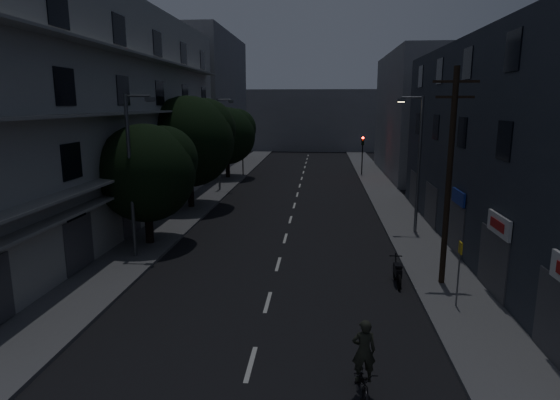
# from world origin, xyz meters

# --- Properties ---
(ground) EXTENTS (160.00, 160.00, 0.00)m
(ground) POSITION_xyz_m (0.00, 25.00, 0.00)
(ground) COLOR black
(ground) RESTS_ON ground
(sidewalk_left) EXTENTS (3.00, 90.00, 0.15)m
(sidewalk_left) POSITION_xyz_m (-7.50, 25.00, 0.07)
(sidewalk_left) COLOR #565659
(sidewalk_left) RESTS_ON ground
(sidewalk_right) EXTENTS (3.00, 90.00, 0.15)m
(sidewalk_right) POSITION_xyz_m (7.50, 25.00, 0.07)
(sidewalk_right) COLOR #565659
(sidewalk_right) RESTS_ON ground
(lane_markings) EXTENTS (0.15, 60.50, 0.01)m
(lane_markings) POSITION_xyz_m (0.00, 31.25, 0.01)
(lane_markings) COLOR beige
(lane_markings) RESTS_ON ground
(building_left) EXTENTS (7.00, 36.00, 14.00)m
(building_left) POSITION_xyz_m (-11.98, 18.00, 6.99)
(building_left) COLOR #9FA09B
(building_left) RESTS_ON ground
(building_right) EXTENTS (6.19, 28.00, 11.00)m
(building_right) POSITION_xyz_m (11.99, 14.00, 5.50)
(building_right) COLOR #282D37
(building_right) RESTS_ON ground
(building_far_left) EXTENTS (6.00, 20.00, 16.00)m
(building_far_left) POSITION_xyz_m (-12.00, 48.00, 8.00)
(building_far_left) COLOR slate
(building_far_left) RESTS_ON ground
(building_far_right) EXTENTS (6.00, 20.00, 13.00)m
(building_far_right) POSITION_xyz_m (12.00, 42.00, 6.50)
(building_far_right) COLOR slate
(building_far_right) RESTS_ON ground
(building_far_end) EXTENTS (24.00, 8.00, 10.00)m
(building_far_end) POSITION_xyz_m (0.00, 70.00, 5.00)
(building_far_end) COLOR slate
(building_far_end) RESTS_ON ground
(tree_near) EXTENTS (5.29, 5.29, 6.53)m
(tree_near) POSITION_xyz_m (-7.33, 13.61, 4.23)
(tree_near) COLOR black
(tree_near) RESTS_ON sidewalk_left
(tree_mid) EXTENTS (6.62, 6.62, 8.14)m
(tree_mid) POSITION_xyz_m (-7.57, 22.96, 5.24)
(tree_mid) COLOR black
(tree_mid) RESTS_ON sidewalk_left
(tree_far) EXTENTS (5.84, 5.84, 7.23)m
(tree_far) POSITION_xyz_m (-7.67, 37.31, 4.68)
(tree_far) COLOR black
(tree_far) RESTS_ON sidewalk_left
(traffic_signal_far_right) EXTENTS (0.28, 0.37, 4.10)m
(traffic_signal_far_right) POSITION_xyz_m (6.42, 40.26, 3.10)
(traffic_signal_far_right) COLOR black
(traffic_signal_far_right) RESTS_ON sidewalk_right
(traffic_signal_far_left) EXTENTS (0.28, 0.37, 4.10)m
(traffic_signal_far_left) POSITION_xyz_m (-6.38, 38.76, 3.10)
(traffic_signal_far_left) COLOR black
(traffic_signal_far_left) RESTS_ON sidewalk_left
(street_lamp_left_near) EXTENTS (1.51, 0.25, 8.00)m
(street_lamp_left_near) POSITION_xyz_m (-7.17, 11.24, 4.60)
(street_lamp_left_near) COLOR #505457
(street_lamp_left_near) RESTS_ON sidewalk_left
(street_lamp_right) EXTENTS (1.51, 0.25, 8.00)m
(street_lamp_right) POSITION_xyz_m (7.58, 17.11, 4.60)
(street_lamp_right) COLOR #5B5D63
(street_lamp_right) RESTS_ON sidewalk_right
(street_lamp_left_far) EXTENTS (1.51, 0.25, 8.00)m
(street_lamp_left_far) POSITION_xyz_m (-6.93, 30.11, 4.60)
(street_lamp_left_far) COLOR slate
(street_lamp_left_far) RESTS_ON sidewalk_left
(utility_pole) EXTENTS (1.80, 0.24, 9.00)m
(utility_pole) POSITION_xyz_m (7.26, 8.88, 4.87)
(utility_pole) COLOR black
(utility_pole) RESTS_ON sidewalk_right
(bus_stop_sign) EXTENTS (0.06, 0.35, 2.52)m
(bus_stop_sign) POSITION_xyz_m (7.21, 6.47, 1.89)
(bus_stop_sign) COLOR #595B60
(bus_stop_sign) RESTS_ON sidewalk_right
(motorcycle) EXTENTS (0.55, 1.92, 1.23)m
(motorcycle) POSITION_xyz_m (5.38, 8.91, 0.49)
(motorcycle) COLOR black
(motorcycle) RESTS_ON ground
(cyclist) EXTENTS (0.73, 1.77, 2.20)m
(cyclist) POSITION_xyz_m (3.21, 0.72, 0.74)
(cyclist) COLOR black
(cyclist) RESTS_ON ground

